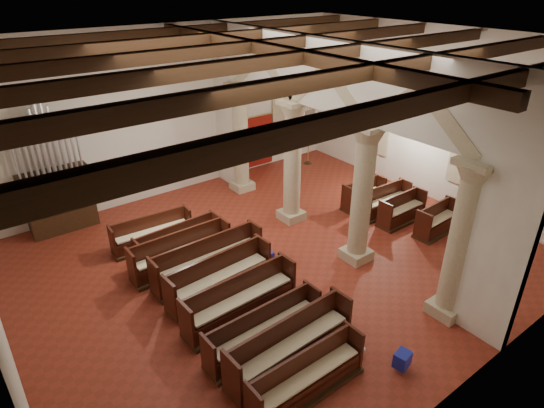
{
  "coord_description": "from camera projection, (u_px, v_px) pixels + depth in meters",
  "views": [
    {
      "loc": [
        -6.87,
        -8.9,
        7.51
      ],
      "look_at": [
        0.23,
        0.5,
        1.46
      ],
      "focal_mm": 30.0,
      "sensor_mm": 36.0,
      "label": 1
    }
  ],
  "objects": [
    {
      "name": "wall_front",
      "position": [
        489.0,
        266.0,
        7.8
      ],
      "size": [
        14.0,
        0.02,
        6.0
      ],
      "primitive_type": "cube",
      "color": "beige",
      "rests_on": "floor"
    },
    {
      "name": "nave_pew_8",
      "position": [
        152.0,
        236.0,
        13.84
      ],
      "size": [
        2.47,
        0.79,
        0.97
      ],
      "rotation": [
        0.0,
        0.0,
        -0.06
      ],
      "color": "#342010",
      "rests_on": "floor"
    },
    {
      "name": "aisle_pew_2",
      "position": [
        385.0,
        204.0,
        15.7
      ],
      "size": [
        2.06,
        0.73,
        0.99
      ],
      "rotation": [
        0.0,
        0.0,
        -0.03
      ],
      "color": "#342010",
      "rests_on": "floor"
    },
    {
      "name": "nave_pew_0",
      "position": [
        307.0,
        381.0,
        8.93
      ],
      "size": [
        2.62,
        0.67,
        0.98
      ],
      "rotation": [
        0.0,
        0.0,
        0.01
      ],
      "color": "#342010",
      "rests_on": "floor"
    },
    {
      "name": "dossal_curtain",
      "position": [
        256.0,
        142.0,
        18.98
      ],
      "size": [
        1.8,
        0.07,
        2.17
      ],
      "color": "maroon",
      "rests_on": "floor"
    },
    {
      "name": "hymnal_box_c",
      "position": [
        266.0,
        258.0,
        12.85
      ],
      "size": [
        0.37,
        0.3,
        0.36
      ],
      "primitive_type": "cube",
      "rotation": [
        0.0,
        0.0,
        -0.02
      ],
      "color": "navy",
      "rests_on": "floor"
    },
    {
      "name": "lectern",
      "position": [
        80.0,
        211.0,
        14.99
      ],
      "size": [
        0.49,
        0.5,
        1.11
      ],
      "rotation": [
        0.0,
        0.0,
        -0.14
      ],
      "color": "#352211",
      "rests_on": "floor"
    },
    {
      "name": "pipe_organ",
      "position": [
        57.0,
        190.0,
        14.3
      ],
      "size": [
        2.1,
        0.85,
        4.4
      ],
      "color": "#342010",
      "rests_on": "floor"
    },
    {
      "name": "nave_pew_6",
      "position": [
        182.0,
        257.0,
        12.78
      ],
      "size": [
        2.92,
        0.72,
        1.07
      ],
      "rotation": [
        0.0,
        0.0,
        0.0
      ],
      "color": "#342010",
      "rests_on": "floor"
    },
    {
      "name": "aisle_pew_0",
      "position": [
        437.0,
        224.0,
        14.49
      ],
      "size": [
        1.69,
        0.72,
        0.99
      ],
      "rotation": [
        0.0,
        0.0,
        0.04
      ],
      "color": "#342010",
      "rests_on": "floor"
    },
    {
      "name": "arcade",
      "position": [
        327.0,
        129.0,
        12.77
      ],
      "size": [
        0.9,
        11.9,
        6.0
      ],
      "color": "#C0AE8F",
      "rests_on": "floor"
    },
    {
      "name": "processional_banner",
      "position": [
        309.0,
        146.0,
        19.55
      ],
      "size": [
        0.59,
        0.75,
        2.57
      ],
      "rotation": [
        0.0,
        0.0,
        0.07
      ],
      "color": "#342010",
      "rests_on": "floor"
    },
    {
      "name": "hymnal_box_b",
      "position": [
        283.0,
        308.0,
        10.96
      ],
      "size": [
        0.41,
        0.37,
        0.33
      ],
      "primitive_type": "cube",
      "rotation": [
        0.0,
        0.0,
        -0.4
      ],
      "color": "#163199",
      "rests_on": "floor"
    },
    {
      "name": "nave_pew_7",
      "position": [
        180.0,
        246.0,
        13.34
      ],
      "size": [
        2.66,
        0.79,
        0.97
      ],
      "rotation": [
        0.0,
        0.0,
        0.05
      ],
      "color": "#342010",
      "rests_on": "floor"
    },
    {
      "name": "nave_pew_3",
      "position": [
        241.0,
        305.0,
        10.91
      ],
      "size": [
        3.01,
        0.85,
        1.12
      ],
      "rotation": [
        0.0,
        0.0,
        0.04
      ],
      "color": "#342010",
      "rests_on": "floor"
    },
    {
      "name": "tube_heater_a",
      "position": [
        342.0,
        357.0,
        9.7
      ],
      "size": [
        1.14,
        0.36,
        0.11
      ],
      "primitive_type": "cylinder",
      "rotation": [
        0.0,
        1.57,
        -0.22
      ],
      "color": "silver",
      "rests_on": "floor"
    },
    {
      "name": "wall_back",
      "position": [
        175.0,
        112.0,
        16.32
      ],
      "size": [
        14.0,
        0.02,
        6.0
      ],
      "primitive_type": "cube",
      "color": "beige",
      "rests_on": "floor"
    },
    {
      "name": "window_back",
      "position": [
        284.0,
        111.0,
        19.35
      ],
      "size": [
        1.0,
        0.03,
        2.2
      ],
      "primitive_type": "cube",
      "color": "#387E65",
      "rests_on": "wall_back"
    },
    {
      "name": "window_right_a",
      "position": [
        470.0,
        150.0,
        15.1
      ],
      "size": [
        0.03,
        1.0,
        2.2
      ],
      "primitive_type": "cube",
      "color": "#387E65",
      "rests_on": "wall_right"
    },
    {
      "name": "nave_pew_5",
      "position": [
        209.0,
        265.0,
        12.41
      ],
      "size": [
        3.21,
        0.78,
        1.11
      ],
      "rotation": [
        0.0,
        0.0,
        0.01
      ],
      "color": "#342010",
      "rests_on": "floor"
    },
    {
      "name": "nave_pew_1",
      "position": [
        291.0,
        350.0,
        9.6
      ],
      "size": [
        3.11,
        0.88,
        1.12
      ],
      "rotation": [
        0.0,
        0.0,
        0.04
      ],
      "color": "#342010",
      "rests_on": "floor"
    },
    {
      "name": "hymnal_box_a",
      "position": [
        402.0,
        359.0,
        9.5
      ],
      "size": [
        0.4,
        0.34,
        0.35
      ],
      "primitive_type": "cube",
      "rotation": [
        0.0,
        0.0,
        0.2
      ],
      "color": "navy",
      "rests_on": "floor"
    },
    {
      "name": "nave_pew_2",
      "position": [
        265.0,
        335.0,
        10.07
      ],
      "size": [
        2.92,
        0.73,
        1.0
      ],
      "rotation": [
        0.0,
        0.0,
        0.02
      ],
      "color": "#342010",
      "rests_on": "floor"
    },
    {
      "name": "floor",
      "position": [
        276.0,
        256.0,
        13.43
      ],
      "size": [
        14.0,
        14.0,
        0.0
      ],
      "primitive_type": "plane",
      "color": "maroon",
      "rests_on": "ground"
    },
    {
      "name": "nave_pew_4",
      "position": [
        220.0,
        282.0,
        11.69
      ],
      "size": [
        2.97,
        0.93,
        1.12
      ],
      "rotation": [
        0.0,
        0.0,
        0.06
      ],
      "color": "#342010",
      "rests_on": "floor"
    },
    {
      "name": "aisle_pew_1",
      "position": [
        402.0,
        213.0,
        15.13
      ],
      "size": [
        1.83,
        0.66,
        0.99
      ],
      "rotation": [
        0.0,
        0.0,
        0.0
      ],
      "color": "#342010",
      "rests_on": "floor"
    },
    {
      "name": "window_right_b",
      "position": [
        378.0,
        122.0,
        17.94
      ],
      "size": [
        0.03,
        1.0,
        2.2
      ],
      "primitive_type": "cube",
      "color": "#387E65",
      "rests_on": "wall_right"
    },
    {
      "name": "wall_right",
      "position": [
        436.0,
        117.0,
        15.81
      ],
      "size": [
        0.02,
        12.0,
        6.0
      ],
      "primitive_type": "cube",
      "color": "beige",
      "rests_on": "floor"
    },
    {
      "name": "tube_heater_b",
      "position": [
        333.0,
        363.0,
        9.55
      ],
      "size": [
        0.97,
        0.49,
        0.1
      ],
      "primitive_type": "cylinder",
      "rotation": [
        0.0,
        1.57,
        0.41
      ],
      "color": "white",
      "rests_on": "floor"
    },
    {
      "name": "ceiling_beams",
      "position": [
        277.0,
        51.0,
        10.78
      ],
      "size": [
        13.8,
        11.8,
        0.3
      ],
      "primitive_type": null,
      "color": "#342010",
      "rests_on": "wall_back"
    },
    {
      "name": "ceiling",
      "position": [
        277.0,
        43.0,
        10.69
      ],
      "size": [
        14.0,
        14.0,
        0.0
      ],
      "primitive_type": "plane",
      "rotation": [
        3.14,
        0.0,
        0.0
      ],
      "color": "black",
      "rests_on": "wall_back"
    },
    {
      "name": "aisle_pew_3",
      "position": [
        364.0,
        198.0,
        16.09
      ],
      "size": [
        1.67,
        0.69,
        1.0
      ],
      "rotation": [
        0.0,
        0.0,
        -0.01
      ],
      "color": "#342010",
      "rests_on": "floor"
    }
  ]
}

